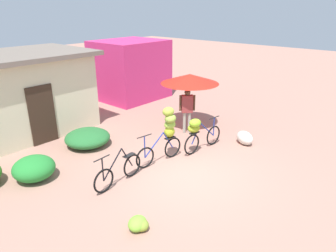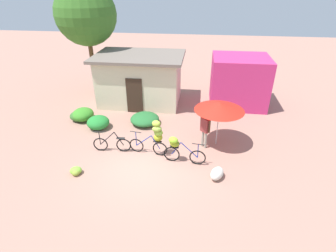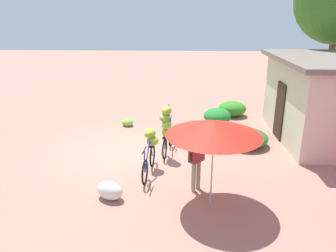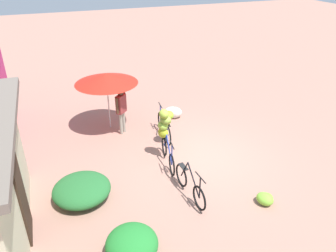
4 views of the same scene
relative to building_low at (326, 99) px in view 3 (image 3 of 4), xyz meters
name	(u,v)px [view 3 (image 3 of 4)]	position (x,y,z in m)	size (l,w,h in m)	color
ground_plane	(139,151)	(1.50, -6.44, -1.47)	(60.00, 60.00, 0.00)	#A57665
building_low	(326,99)	(0.00, 0.00, 0.00)	(5.12, 3.59, 2.89)	beige
hedge_bush_front_left	(229,109)	(-2.78, -2.94, -1.20)	(0.90, 0.78, 0.53)	#366B2C
hedge_bush_front_right	(232,109)	(-2.57, -2.82, -1.14)	(1.12, 1.20, 0.65)	#3B8927
hedge_bush_mid	(217,116)	(-1.44, -3.58, -1.14)	(1.12, 1.11, 0.64)	#258231
hedge_bush_by_door	(246,137)	(0.81, -2.84, -1.19)	(1.49, 1.50, 0.55)	#276A31
market_umbrella	(214,128)	(4.45, -4.34, 0.43)	(2.17, 2.17, 2.07)	beige
bicycle_leftmost	(169,125)	(-0.10, -5.50, -1.11)	(1.67, 0.18, 0.98)	black
bicycle_near_pile	(167,127)	(1.82, -5.51, -0.51)	(1.70, 0.43, 1.65)	black
bicycle_center_loaded	(150,148)	(2.85, -5.92, -0.77)	(1.74, 0.51, 1.18)	black
banana_pile_on_ground	(128,122)	(-1.03, -7.20, -1.33)	(0.55, 0.52, 0.29)	#80C239
produce_sack	(110,191)	(4.39, -6.77, -1.25)	(0.70, 0.44, 0.44)	silver
person_vendor	(197,153)	(3.89, -4.67, -0.45)	(0.44, 0.43, 1.66)	gray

